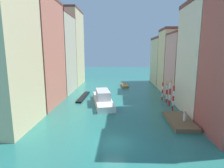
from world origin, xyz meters
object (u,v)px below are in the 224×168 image
(waterfront_dock, at_px, (179,121))
(gondola_black, at_px, (83,97))
(person_on_dock, at_px, (185,116))
(mooring_pole_3, at_px, (162,91))
(mooring_pole_0, at_px, (173,97))
(motorboat_0, at_px, (125,85))
(vaporetto_white, at_px, (103,99))
(mooring_pole_2, at_px, (167,93))
(mooring_pole_1, at_px, (170,93))

(waterfront_dock, xyz_separation_m, gondola_black, (-16.87, 13.99, -0.11))
(person_on_dock, bearing_deg, mooring_pole_3, 90.49)
(mooring_pole_0, xyz_separation_m, gondola_black, (-17.47, 8.39, -2.21))
(gondola_black, relative_size, motorboat_0, 1.61)
(person_on_dock, relative_size, vaporetto_white, 0.11)
(mooring_pole_0, height_order, mooring_pole_2, mooring_pole_0)
(mooring_pole_0, height_order, mooring_pole_3, mooring_pole_0)
(person_on_dock, distance_m, mooring_pole_3, 13.18)
(motorboat_0, bearing_deg, vaporetto_white, -104.96)
(waterfront_dock, relative_size, mooring_pole_0, 1.53)
(motorboat_0, bearing_deg, mooring_pole_0, -70.64)
(mooring_pole_3, relative_size, motorboat_0, 0.71)
(mooring_pole_2, bearing_deg, vaporetto_white, -175.98)
(waterfront_dock, distance_m, vaporetto_white, 15.35)
(mooring_pole_1, xyz_separation_m, mooring_pole_3, (-0.41, 4.15, -0.41))
(gondola_black, bearing_deg, person_on_dock, -40.24)
(mooring_pole_1, bearing_deg, motorboat_0, 112.21)
(waterfront_dock, relative_size, mooring_pole_1, 1.48)
(mooring_pole_2, bearing_deg, mooring_pole_3, 100.00)
(person_on_dock, bearing_deg, mooring_pole_1, 88.13)
(mooring_pole_0, distance_m, mooring_pole_3, 6.90)
(gondola_black, bearing_deg, waterfront_dock, -39.67)
(person_on_dock, xyz_separation_m, mooring_pole_1, (0.29, 9.00, 1.22))
(mooring_pole_2, xyz_separation_m, gondola_black, (-17.58, 3.60, -1.85))
(waterfront_dock, bearing_deg, gondola_black, 140.33)
(vaporetto_white, bearing_deg, motorboat_0, 75.04)
(mooring_pole_1, distance_m, vaporetto_white, 12.92)
(mooring_pole_0, relative_size, mooring_pole_3, 1.15)
(waterfront_dock, relative_size, vaporetto_white, 0.57)
(mooring_pole_0, xyz_separation_m, mooring_pole_1, (0.14, 2.74, 0.09))
(mooring_pole_3, distance_m, gondola_black, 17.38)
(mooring_pole_0, bearing_deg, motorboat_0, 109.36)
(mooring_pole_1, bearing_deg, waterfront_dock, -95.07)
(mooring_pole_2, bearing_deg, mooring_pole_0, -91.24)
(mooring_pole_0, distance_m, vaporetto_white, 13.30)
(mooring_pole_2, bearing_deg, gondola_black, 168.41)
(mooring_pole_2, distance_m, vaporetto_white, 12.82)
(mooring_pole_0, distance_m, mooring_pole_2, 4.80)
(mooring_pole_1, bearing_deg, person_on_dock, -91.87)
(mooring_pole_3, bearing_deg, mooring_pole_0, -87.78)
(mooring_pole_2, height_order, mooring_pole_3, mooring_pole_3)
(waterfront_dock, bearing_deg, mooring_pole_1, 84.93)
(mooring_pole_2, distance_m, gondola_black, 18.04)
(mooring_pole_1, height_order, mooring_pole_2, mooring_pole_1)
(mooring_pole_0, distance_m, mooring_pole_1, 2.74)
(motorboat_0, bearing_deg, mooring_pole_3, -63.76)
(mooring_pole_1, height_order, motorboat_0, mooring_pole_1)
(mooring_pole_0, xyz_separation_m, vaporetto_white, (-12.65, 3.89, -1.38))
(waterfront_dock, distance_m, mooring_pole_3, 12.62)
(waterfront_dock, xyz_separation_m, mooring_pole_2, (0.70, 10.39, 1.74))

